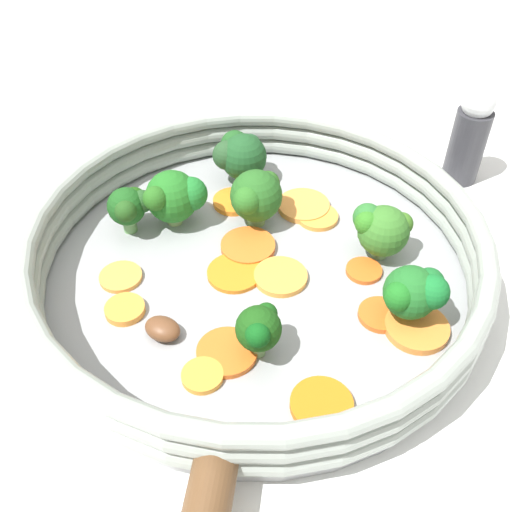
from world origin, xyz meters
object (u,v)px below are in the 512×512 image
object	(u,v)px
carrot_slice_4	(248,246)
broccoli_floret_0	(175,196)
carrot_slice_6	(234,273)
carrot_slice_2	(382,311)
carrot_slice_11	(227,352)
broccoli_floret_2	(259,329)
broccoli_floret_3	(130,206)
carrot_slice_8	(318,217)
broccoli_floret_6	(256,196)
carrot_slice_10	(302,205)
carrot_slice_13	(322,405)
carrot_slice_12	(121,277)
mushroom_piece_0	(163,329)
salt_shaker	(470,136)
carrot_slice_0	(233,201)
carrot_slice_5	(125,309)
broccoli_floret_1	(415,292)
carrot_slice_7	(202,376)
broccoli_floret_4	(240,154)
carrot_slice_3	(416,330)
broccoli_floret_5	(381,229)
skillet	(256,276)
carrot_slice_1	(364,271)

from	to	relation	value
carrot_slice_4	broccoli_floret_0	size ratio (longest dim) A/B	0.89
carrot_slice_6	broccoli_floret_0	size ratio (longest dim) A/B	0.86
carrot_slice_2	carrot_slice_11	bearing A→B (deg)	-133.05
carrot_slice_6	carrot_slice_11	bearing A→B (deg)	-63.78
carrot_slice_2	broccoli_floret_2	xyz separation A→B (m)	(-0.06, -0.08, 0.02)
broccoli_floret_3	carrot_slice_8	bearing A→B (deg)	33.98
carrot_slice_4	broccoli_floret_6	world-z (taller)	broccoli_floret_6
carrot_slice_10	broccoli_floret_0	xyz separation A→B (m)	(-0.09, -0.07, 0.03)
carrot_slice_2	broccoli_floret_3	distance (m)	0.23
carrot_slice_13	broccoli_floret_0	xyz separation A→B (m)	(-0.19, 0.11, 0.03)
carrot_slice_13	carrot_slice_2	bearing A→B (deg)	85.77
carrot_slice_12	mushroom_piece_0	xyz separation A→B (m)	(0.06, -0.03, 0.01)
carrot_slice_8	carrot_slice_2	bearing A→B (deg)	-41.56
carrot_slice_10	salt_shaker	distance (m)	0.18
carrot_slice_0	carrot_slice_8	distance (m)	0.08
carrot_slice_0	carrot_slice_13	world-z (taller)	same
carrot_slice_5	carrot_slice_6	world-z (taller)	carrot_slice_5
carrot_slice_12	broccoli_floret_1	bearing A→B (deg)	17.47
carrot_slice_7	broccoli_floret_2	xyz separation A→B (m)	(0.02, 0.04, 0.02)
carrot_slice_11	broccoli_floret_4	bearing A→B (deg)	116.91
carrot_slice_7	broccoli_floret_1	size ratio (longest dim) A/B	0.60
carrot_slice_3	carrot_slice_8	distance (m)	0.15
broccoli_floret_0	broccoli_floret_3	world-z (taller)	broccoli_floret_0
carrot_slice_2	carrot_slice_7	world-z (taller)	same
carrot_slice_2	mushroom_piece_0	xyz separation A→B (m)	(-0.13, -0.10, 0.00)
carrot_slice_8	carrot_slice_12	size ratio (longest dim) A/B	1.07
salt_shaker	carrot_slice_13	bearing A→B (deg)	-91.73
carrot_slice_4	broccoli_floret_4	xyz separation A→B (m)	(-0.05, 0.08, 0.03)
carrot_slice_2	carrot_slice_4	world-z (taller)	same
broccoli_floret_1	broccoli_floret_6	xyz separation A→B (m)	(-0.15, 0.05, -0.00)
carrot_slice_5	broccoli_floret_3	bearing A→B (deg)	123.10
broccoli_floret_5	broccoli_floret_6	distance (m)	0.11
carrot_slice_5	broccoli_floret_4	distance (m)	0.19
carrot_slice_10	broccoli_floret_6	distance (m)	0.05
carrot_slice_3	carrot_slice_11	bearing A→B (deg)	-143.31
carrot_slice_3	broccoli_floret_6	size ratio (longest dim) A/B	0.87
carrot_slice_4	broccoli_floret_5	world-z (taller)	broccoli_floret_5
skillet	carrot_slice_0	world-z (taller)	carrot_slice_0
carrot_slice_7	carrot_slice_12	world-z (taller)	same
carrot_slice_7	broccoli_floret_2	world-z (taller)	broccoli_floret_2
skillet	carrot_slice_8	bearing A→B (deg)	78.23
broccoli_floret_3	salt_shaker	size ratio (longest dim) A/B	0.43
broccoli_floret_3	skillet	bearing A→B (deg)	3.74
carrot_slice_1	carrot_slice_6	bearing A→B (deg)	-150.07
carrot_slice_4	carrot_slice_6	world-z (taller)	carrot_slice_4
carrot_slice_6	broccoli_floret_3	distance (m)	0.11
carrot_slice_11	broccoli_floret_2	size ratio (longest dim) A/B	1.02
carrot_slice_10	broccoli_floret_0	size ratio (longest dim) A/B	0.92
carrot_slice_3	broccoli_floret_2	xyz separation A→B (m)	(-0.09, -0.07, 0.02)
broccoli_floret_3	carrot_slice_4	bearing A→B (deg)	14.83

